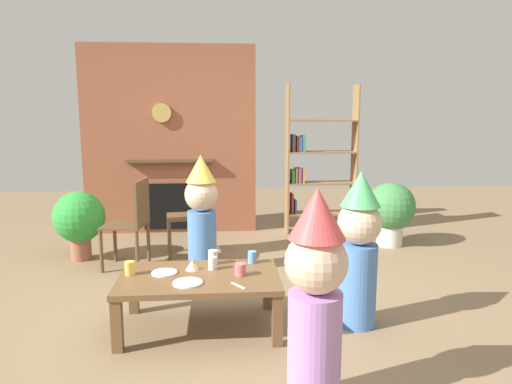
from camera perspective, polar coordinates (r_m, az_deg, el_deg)
name	(u,v)px	position (r m, az deg, el deg)	size (l,w,h in m)	color
ground_plane	(241,308)	(3.92, -1.78, -13.81)	(12.00, 12.00, 0.00)	#846B4C
brick_fireplace_feature	(170,141)	(6.23, -10.31, 6.08)	(2.20, 0.28, 2.40)	#935138
bookshelf	(315,164)	(6.16, 7.17, 3.33)	(0.90, 0.28, 1.90)	olive
coffee_table	(199,283)	(3.49, -6.82, -10.79)	(1.14, 0.71, 0.40)	brown
paper_cup_near_left	(213,263)	(3.57, -5.25, -8.53)	(0.06, 0.06, 0.09)	silver
paper_cup_near_right	(213,257)	(3.69, -5.20, -7.82)	(0.07, 0.07, 0.11)	silver
paper_cup_center	(240,270)	(3.43, -1.89, -9.31)	(0.08, 0.08, 0.09)	#E5666B
paper_cup_far_left	(130,268)	(3.56, -14.98, -8.85)	(0.07, 0.07, 0.10)	#F2CC4C
paper_cup_far_right	(252,257)	(3.71, -0.47, -7.84)	(0.07, 0.07, 0.09)	#669EE0
paper_plate_front	(164,273)	(3.55, -10.98, -9.51)	(0.18, 0.18, 0.01)	white
paper_plate_rear	(188,283)	(3.32, -8.23, -10.76)	(0.21, 0.21, 0.01)	white
birthday_cake_slice	(192,265)	(3.58, -7.69, -8.70)	(0.10, 0.10, 0.07)	#EAC68C
table_fork	(238,286)	(3.25, -2.14, -11.20)	(0.15, 0.02, 0.01)	silver
child_with_cone_hat	(316,294)	(2.52, 7.18, -12.13)	(0.33, 0.33, 1.19)	#B27FCC
child_in_pink	(359,245)	(3.51, 12.28, -6.29)	(0.32, 0.32, 1.15)	#4C7FC6
child_by_the_chairs	(202,212)	(4.58, -6.57, -2.39)	(0.32, 0.32, 1.16)	#4C7FC6
dining_chair_left	(133,218)	(4.89, -14.55, -3.07)	(0.46, 0.46, 0.90)	brown
dining_chair_middle	(194,210)	(5.18, -7.49, -2.13)	(0.45, 0.45, 0.90)	brown
potted_plant_tall	(391,209)	(5.77, 15.92, -2.02)	(0.56, 0.56, 0.75)	beige
potted_plant_short	(79,219)	(5.34, -20.51, -3.05)	(0.54, 0.54, 0.73)	#9E5B42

